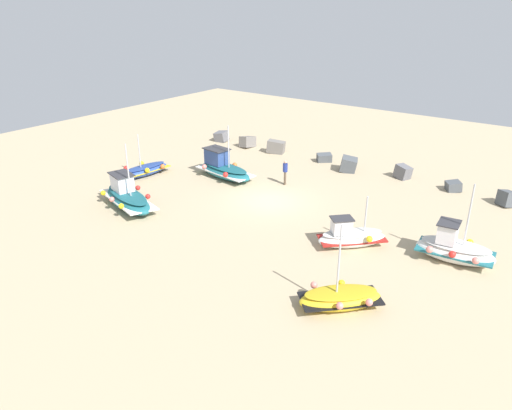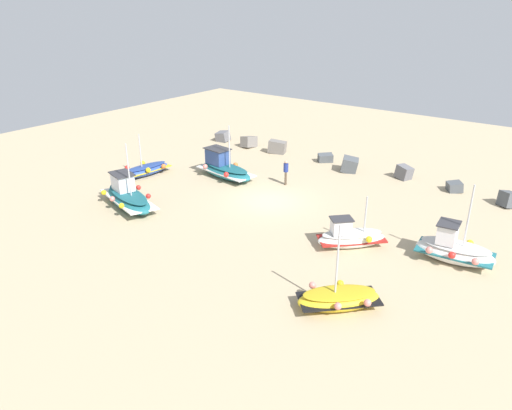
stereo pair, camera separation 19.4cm
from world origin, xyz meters
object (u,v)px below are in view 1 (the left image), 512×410
object	(u,v)px
fishing_boat_2	(223,168)
fishing_boat_4	(454,249)
fishing_boat_3	(127,197)
person_walking	(285,171)
fishing_boat_5	(340,298)
fishing_boat_0	(351,237)
fishing_boat_1	(145,170)

from	to	relation	value
fishing_boat_2	fishing_boat_4	world-z (taller)	fishing_boat_4
fishing_boat_3	person_walking	xyz separation A→B (m)	(5.45, 8.76, 0.35)
fishing_boat_2	fishing_boat_5	bearing A→B (deg)	154.34
fishing_boat_0	fishing_boat_3	world-z (taller)	fishing_boat_3
person_walking	fishing_boat_2	bearing A→B (deg)	-10.01
fishing_boat_4	fishing_boat_5	bearing A→B (deg)	63.08
fishing_boat_2	fishing_boat_4	distance (m)	16.46
fishing_boat_4	fishing_boat_1	bearing A→B (deg)	-4.51
fishing_boat_0	fishing_boat_1	distance (m)	16.45
fishing_boat_2	fishing_boat_5	xyz separation A→B (m)	(13.72, -9.11, -0.23)
fishing_boat_1	fishing_boat_5	size ratio (longest dim) A/B	1.04
fishing_boat_1	fishing_boat_0	bearing A→B (deg)	-87.94
fishing_boat_1	fishing_boat_3	size ratio (longest dim) A/B	0.75
fishing_boat_1	fishing_boat_4	xyz separation A→B (m)	(20.98, 0.47, 0.24)
fishing_boat_0	fishing_boat_2	distance (m)	12.39
fishing_boat_2	person_walking	bearing A→B (deg)	-154.39
person_walking	fishing_boat_3	bearing A→B (deg)	30.42
fishing_boat_1	fishing_boat_2	size ratio (longest dim) A/B	0.81
fishing_boat_0	person_walking	xyz separation A→B (m)	(-7.48, 5.42, 0.45)
fishing_boat_0	fishing_boat_1	size ratio (longest dim) A/B	0.87
fishing_boat_4	fishing_boat_5	world-z (taller)	fishing_boat_4
fishing_boat_5	fishing_boat_0	bearing A→B (deg)	66.54
fishing_boat_1	fishing_boat_2	bearing A→B (deg)	-51.77
fishing_boat_0	fishing_boat_4	xyz separation A→B (m)	(4.56, 1.55, 0.10)
fishing_boat_4	fishing_boat_0	bearing A→B (deg)	13.00
person_walking	fishing_boat_1	bearing A→B (deg)	-1.81
fishing_boat_0	person_walking	world-z (taller)	fishing_boat_0
fishing_boat_5	person_walking	bearing A→B (deg)	86.94
fishing_boat_1	fishing_boat_3	bearing A→B (deg)	-135.96
fishing_boat_3	person_walking	distance (m)	10.33
fishing_boat_0	fishing_boat_1	bearing A→B (deg)	-49.60
fishing_boat_3	fishing_boat_5	bearing A→B (deg)	-170.11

